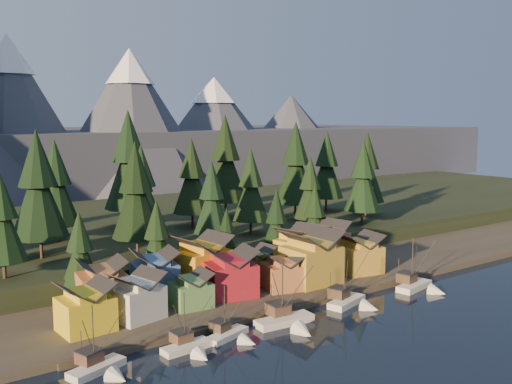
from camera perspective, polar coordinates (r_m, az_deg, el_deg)
ground at (r=97.47m, az=7.59°, el=-14.57°), size 500.00×500.00×0.00m
shore_strip at (r=127.73m, az=-4.84°, el=-8.79°), size 400.00×50.00×1.50m
hillside at (r=171.01m, az=-13.41°, el=-4.02°), size 420.00×100.00×6.00m
dock at (r=109.13m, az=1.57°, el=-11.78°), size 80.00×4.00×1.00m
mountain_ridge at (r=285.53m, az=-23.71°, el=4.76°), size 560.00×190.00×90.00m
boat_0 at (r=87.62m, az=-15.26°, el=-15.84°), size 9.36×9.91×11.10m
boat_1 at (r=92.41m, az=-6.66°, el=-14.46°), size 8.50×9.15×10.37m
boat_2 at (r=96.85m, az=-2.47°, el=-13.46°), size 8.90×9.31×9.88m
boat_3 at (r=102.25m, az=3.27°, el=-12.02°), size 11.42×12.32×12.68m
boat_4 at (r=113.92m, az=9.54°, el=-10.02°), size 10.20×10.82×12.28m
boat_6 at (r=127.12m, az=16.01°, el=-8.36°), size 10.53×11.12×12.40m
house_front_0 at (r=99.45m, az=-16.70°, el=-10.81°), size 8.67×8.25×8.20m
house_front_1 at (r=102.92m, az=-11.85°, el=-10.00°), size 9.51×9.27×8.27m
house_front_2 at (r=107.83m, az=-6.52°, el=-9.55°), size 7.37×7.42×6.66m
house_front_3 at (r=113.19m, az=-2.59°, el=-7.92°), size 10.86×10.52×9.39m
house_front_4 at (r=117.90m, az=2.67°, el=-7.82°), size 8.98×9.39×7.42m
house_front_5 at (r=121.71m, az=5.55°, el=-6.37°), size 10.90×9.95×11.28m
house_front_6 at (r=131.84m, az=10.25°, el=-5.93°), size 10.21×9.82×8.89m
house_back_0 at (r=110.00m, az=-15.17°, el=-8.74°), size 9.27×8.98×9.04m
house_back_1 at (r=114.28m, az=-10.11°, el=-7.92°), size 9.70×9.79×9.27m
house_back_2 at (r=119.69m, az=-5.38°, el=-6.74°), size 11.29×10.58×10.77m
house_back_3 at (r=123.11m, az=-0.16°, el=-7.09°), size 7.90×7.12×7.65m
house_back_4 at (r=132.05m, az=4.37°, el=-5.53°), size 11.04×10.76×10.12m
house_back_5 at (r=138.65m, az=6.98°, el=-4.92°), size 10.71×10.80×10.19m
tree_hill_2 at (r=117.51m, az=-24.09°, el=-2.56°), size 8.90×8.90×20.74m
tree_hill_3 at (r=130.71m, az=-20.93°, el=0.35°), size 12.09×12.09×28.16m
tree_hill_4 at (r=147.34m, az=-19.36°, el=0.58°), size 10.88×10.88×25.35m
tree_hill_5 at (r=127.23m, az=-11.90°, el=-0.16°), size 10.94×10.94×25.48m
tree_hill_6 at (r=144.15m, az=-11.35°, el=0.41°), size 10.29×10.29×23.98m
tree_hill_7 at (r=133.95m, az=-4.45°, el=-0.77°), size 8.89×8.89×20.70m
tree_hill_8 at (r=158.26m, az=-6.43°, el=1.34°), size 10.75×10.75×25.05m
tree_hill_9 at (r=148.23m, az=-0.53°, el=0.47°), size 9.74×9.74×22.68m
tree_hill_10 at (r=172.91m, az=-3.09°, el=3.06°), size 13.50×13.50×31.45m
tree_hill_11 at (r=154.21m, az=5.42°, el=0.21°), size 8.70×8.70×20.26m
tree_hill_12 at (r=170.99m, az=3.98°, el=2.63°), size 12.62×12.62×29.40m
tree_hill_13 at (r=164.81m, az=10.64°, el=1.33°), size 10.37×10.37×24.16m
tree_hill_14 at (r=187.39m, az=7.08°, el=2.49°), size 11.28×11.28×26.27m
tree_hill_15 at (r=160.78m, az=-12.56°, el=2.81°), size 14.05×14.05×32.72m
tree_hill_17 at (r=180.22m, az=11.02°, el=2.19°), size 11.22×11.22×26.14m
tree_shore_0 at (r=114.02m, az=-17.18°, el=-5.75°), size 7.51×7.51×17.50m
tree_shore_1 at (r=119.67m, az=-9.87°, el=-4.69°), size 7.85×7.85×18.29m
tree_shore_2 at (r=128.05m, az=-2.95°, el=-4.59°), size 6.47×6.47×15.06m
tree_shore_3 at (r=135.56m, az=2.05°, el=-3.17°), size 7.82×7.82×18.22m
tree_shore_4 at (r=143.01m, az=5.88°, el=-2.55°), size 8.01×8.01×18.65m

